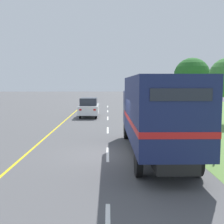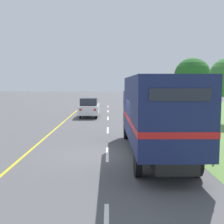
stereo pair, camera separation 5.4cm
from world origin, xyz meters
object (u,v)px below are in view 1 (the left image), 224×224
Objects in this scene: lead_car_white at (89,107)px; highway_sign at (202,105)px; horse_trailer_truck at (156,112)px; delineator_post at (215,150)px; roadside_tree_mid at (192,76)px.

highway_sign reaches higher than lead_car_white.
horse_trailer_truck reaches higher than highway_sign.
horse_trailer_truck is 9.40× the size of delineator_post.
delineator_post is at bearing -21.24° from horse_trailer_truck.
delineator_post is at bearing -104.02° from roadside_tree_mid.
highway_sign is at bearing -46.16° from lead_car_white.
highway_sign is 2.92× the size of delineator_post.
highway_sign is 7.61m from delineator_post.
highway_sign is at bearing -103.72° from roadside_tree_mid.
roadside_tree_mid is (11.41, 5.31, 3.13)m from lead_car_white.
roadside_tree_mid is (3.35, 13.71, 2.31)m from highway_sign.
roadside_tree_mid is 21.91m from delineator_post.
highway_sign is 14.30m from roadside_tree_mid.
horse_trailer_truck is at bearing 158.76° from delineator_post.
roadside_tree_mid reaches higher than horse_trailer_truck.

